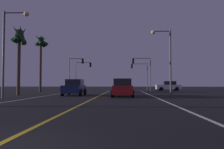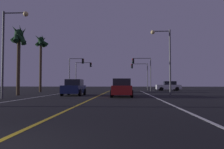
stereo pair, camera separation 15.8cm
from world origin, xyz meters
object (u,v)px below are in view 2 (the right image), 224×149
object	(u,v)px
car_oncoming	(74,88)
traffic_light_far_right	(139,70)
traffic_light_near_right	(142,66)
traffic_light_far_left	(83,69)
street_lamp_left_mid	(9,42)
palm_tree_left_far	(41,46)
car_ahead_far	(121,87)
traffic_light_near_left	(76,67)
street_lamp_right_far	(165,53)
car_crossing_side	(169,86)
palm_tree_left_mid	(19,40)
car_lead_same_lane	(122,88)

from	to	relation	value
car_oncoming	traffic_light_far_right	xyz separation A→B (m)	(8.30, 21.79, 3.12)
traffic_light_near_right	traffic_light_far_left	xyz separation A→B (m)	(-11.36, 5.50, -0.13)
street_lamp_left_mid	traffic_light_far_right	bearing A→B (deg)	65.12
car_oncoming	traffic_light_far_right	distance (m)	23.53
traffic_light_far_left	palm_tree_left_far	xyz separation A→B (m)	(-4.34, -12.04, 2.85)
car_ahead_far	palm_tree_left_far	size ratio (longest dim) A/B	0.49
traffic_light_near_left	traffic_light_far_left	size ratio (longest dim) A/B	1.04
traffic_light_far_left	street_lamp_left_mid	xyz separation A→B (m)	(-1.33, -27.19, 0.57)
street_lamp_right_far	car_crossing_side	bearing A→B (deg)	-101.93
traffic_light_near_right	traffic_light_near_left	world-z (taller)	traffic_light_near_left
traffic_light_near_left	street_lamp_right_far	size ratio (longest dim) A/B	0.82
car_crossing_side	car_oncoming	world-z (taller)	same
traffic_light_near_right	street_lamp_left_mid	distance (m)	25.13
car_crossing_side	palm_tree_left_mid	distance (m)	26.65
car_ahead_far	street_lamp_left_mid	distance (m)	17.95
car_lead_same_lane	car_oncoming	size ratio (longest dim) A/B	1.00
car_crossing_side	traffic_light_near_left	bearing A→B (deg)	4.22
traffic_light_near_right	traffic_light_far_right	distance (m)	5.51
car_ahead_far	traffic_light_near_right	world-z (taller)	traffic_light_near_right
car_crossing_side	car_oncoming	xyz separation A→B (m)	(-13.23, -17.51, 0.00)
palm_tree_left_mid	street_lamp_right_far	bearing A→B (deg)	3.78
palm_tree_left_mid	palm_tree_left_far	world-z (taller)	palm_tree_left_far
car_oncoming	palm_tree_left_mid	distance (m)	7.85
car_oncoming	street_lamp_right_far	size ratio (longest dim) A/B	0.61
traffic_light_near_right	street_lamp_left_mid	bearing A→B (deg)	59.68
traffic_light_near_right	street_lamp_left_mid	size ratio (longest dim) A/B	0.79
car_oncoming	palm_tree_left_mid	size ratio (longest dim) A/B	0.57
car_lead_same_lane	car_ahead_far	world-z (taller)	same
car_lead_same_lane	car_ahead_far	xyz separation A→B (m)	(-0.24, 11.88, 0.00)
street_lamp_right_far	traffic_light_far_left	bearing A→B (deg)	-58.91
car_crossing_side	traffic_light_far_left	size ratio (longest dim) A/B	0.77
street_lamp_right_far	traffic_light_near_right	bearing A→B (deg)	-85.14
traffic_light_far_left	street_lamp_left_mid	size ratio (longest dim) A/B	0.76
car_oncoming	street_lamp_right_far	bearing A→B (deg)	94.55
car_oncoming	street_lamp_right_far	world-z (taller)	street_lamp_right_far
car_crossing_side	street_lamp_left_mid	xyz separation A→B (m)	(-17.54, -22.91, 3.89)
car_ahead_far	car_oncoming	xyz separation A→B (m)	(-4.85, -9.54, 0.00)
traffic_light_near_left	street_lamp_left_mid	distance (m)	21.72
traffic_light_near_right	palm_tree_left_far	size ratio (longest dim) A/B	0.66
traffic_light_far_right	palm_tree_left_mid	size ratio (longest dim) A/B	0.70
car_lead_same_lane	palm_tree_left_far	bearing A→B (deg)	45.74
traffic_light_near_right	palm_tree_left_far	bearing A→B (deg)	22.61
street_lamp_right_far	palm_tree_left_far	xyz separation A→B (m)	(-17.01, 8.98, 2.44)
car_oncoming	traffic_light_far_left	world-z (taller)	traffic_light_far_left
street_lamp_right_far	palm_tree_left_mid	size ratio (longest dim) A/B	0.93
car_crossing_side	car_ahead_far	distance (m)	11.57
traffic_light_near_left	traffic_light_far_left	bearing A→B (deg)	86.74
traffic_light_far_left	car_crossing_side	bearing A→B (deg)	-14.79
car_crossing_side	palm_tree_left_mid	bearing A→B (deg)	42.81
palm_tree_left_mid	palm_tree_left_far	size ratio (longest dim) A/B	0.87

